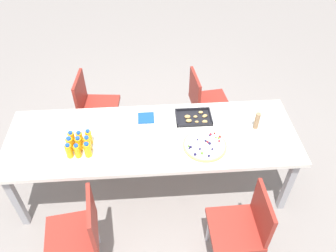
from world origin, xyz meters
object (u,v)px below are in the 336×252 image
Objects in this scene: fruit_pizza at (205,145)px; juice_bottle_5 at (88,143)px; chair_far_left at (93,104)px; cardboard_tube at (257,121)px; juice_bottle_8 at (89,137)px; juice_bottle_2 at (88,150)px; juice_bottle_6 at (72,138)px; chair_near_right at (244,225)px; juice_bottle_3 at (70,144)px; juice_bottle_0 at (69,151)px; juice_bottle_7 at (80,138)px; snack_tray at (194,118)px; party_table at (152,140)px; chair_near_left at (80,231)px; juice_bottle_4 at (79,144)px; chair_far_right at (204,100)px; napkin_stack at (146,118)px; juice_bottle_1 at (77,151)px; plate_stack at (150,138)px.

juice_bottle_5 is at bearing 177.83° from fruit_pizza.
cardboard_tube is (1.57, -0.72, 0.30)m from chair_far_left.
juice_bottle_8 is (0.08, -0.81, 0.29)m from chair_far_left.
juice_bottle_2 reaches higher than juice_bottle_6.
chair_near_right is 1.56m from juice_bottle_3.
chair_far_left is 5.82× the size of juice_bottle_0.
juice_bottle_7 is 1.05m from snack_tray.
cardboard_tube reaches higher than snack_tray.
cardboard_tube is at bearing -18.64° from chair_near_right.
cardboard_tube is at bearing 6.15° from juice_bottle_5.
party_table is 15.30× the size of cardboard_tube.
juice_bottle_7 is 0.80× the size of cardboard_tube.
juice_bottle_3 reaches higher than chair_near_left.
chair_far_right is at bearing 35.21° from juice_bottle_4.
juice_bottle_8 is at bearing 11.14° from chair_far_left.
juice_bottle_2 is 0.97× the size of napkin_stack.
juice_bottle_2 reaches higher than fruit_pizza.
juice_bottle_4 reaches higher than napkin_stack.
juice_bottle_5 reaches higher than juice_bottle_1.
chair_near_left is at bearing -87.05° from juice_bottle_4.
juice_bottle_2 is 0.07m from juice_bottle_5.
chair_far_left is at bearing 129.35° from party_table.
juice_bottle_2 reaches higher than snack_tray.
juice_bottle_7 is at bearing -176.80° from cardboard_tube.
fruit_pizza is 0.54m from cardboard_tube.
juice_bottle_7 is at bearing 119.30° from juice_bottle_2.
plate_stack is 0.29m from napkin_stack.
juice_bottle_6 is at bearing 152.91° from juice_bottle_5.
plate_stack is (-0.70, 0.75, 0.24)m from chair_near_right.
juice_bottle_4 reaches higher than fruit_pizza.
chair_far_left reaches higher than fruit_pizza.
chair_near_left is at bearing -93.47° from juice_bottle_8.
chair_near_left is 0.72m from juice_bottle_3.
fruit_pizza is (1.07, -0.11, -0.05)m from juice_bottle_7.
party_table is 0.73m from juice_bottle_0.
juice_bottle_1 is 0.72m from napkin_stack.
juice_bottle_6 is 0.94× the size of juice_bottle_8.
juice_bottle_1 is 0.93× the size of juice_bottle_5.
party_table is at bearing 160.63° from fruit_pizza.
chair_near_right is 5.89× the size of juice_bottle_3.
cardboard_tube reaches higher than juice_bottle_2.
chair_near_right is 2.49× the size of snack_tray.
chair_far_right is 6.13× the size of juice_bottle_1.
juice_bottle_2 is at bearing -138.71° from napkin_stack.
napkin_stack is (0.64, 0.28, -0.06)m from juice_bottle_6.
juice_bottle_3 is 0.94× the size of napkin_stack.
fruit_pizza is 1.13× the size of snack_tray.
plate_stack is (0.61, -0.81, 0.24)m from chair_far_left.
snack_tray is 1.97× the size of cardboard_tube.
chair_far_left is 5.53× the size of napkin_stack.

